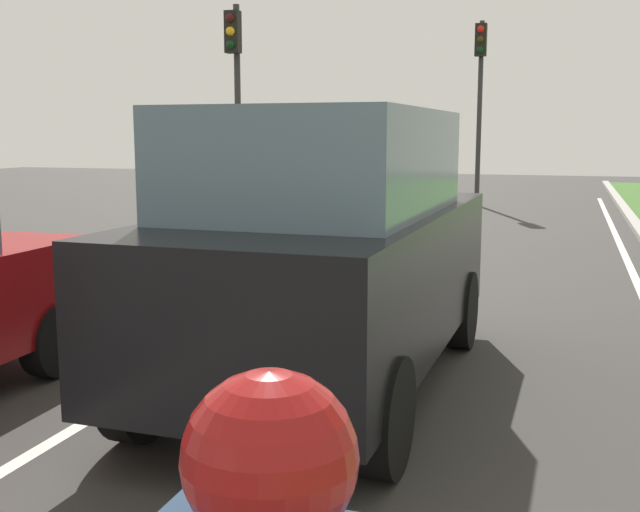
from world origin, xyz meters
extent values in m
plane|color=#383533|center=(0.00, 14.00, 0.00)|extent=(60.00, 60.00, 0.00)
cube|color=silver|center=(-0.70, 14.00, 0.00)|extent=(0.12, 32.00, 0.01)
cube|color=black|center=(0.75, 9.26, 0.93)|extent=(1.99, 4.54, 1.10)
cube|color=slate|center=(0.75, 9.11, 1.88)|extent=(1.76, 2.74, 0.80)
cylinder|color=black|center=(-0.09, 10.81, 0.38)|extent=(0.24, 0.76, 0.76)
cylinder|color=black|center=(1.66, 10.77, 0.38)|extent=(0.24, 0.76, 0.76)
cylinder|color=black|center=(-0.15, 7.75, 0.38)|extent=(0.24, 0.76, 0.76)
cylinder|color=black|center=(1.59, 7.71, 0.38)|extent=(0.24, 0.76, 0.76)
cylinder|color=black|center=(-1.62, 8.77, 0.32)|extent=(0.23, 0.64, 0.64)
sphere|color=maroon|center=(2.17, 4.34, 1.60)|extent=(0.28, 0.28, 0.28)
cylinder|color=#2D2D2D|center=(-4.53, 19.48, 2.45)|extent=(0.14, 0.14, 4.90)
cube|color=black|center=(-4.53, 19.28, 4.28)|extent=(0.32, 0.24, 0.90)
sphere|color=#3F0F0F|center=(-4.53, 19.15, 4.56)|extent=(0.20, 0.20, 0.20)
sphere|color=#F2AD19|center=(-4.53, 19.15, 4.28)|extent=(0.20, 0.20, 0.20)
sphere|color=black|center=(-4.53, 19.15, 4.00)|extent=(0.20, 0.20, 0.20)
cylinder|color=#2D2D2D|center=(0.06, 26.30, 2.63)|extent=(0.14, 0.14, 5.26)
cube|color=black|center=(0.06, 26.10, 4.71)|extent=(0.32, 0.24, 0.90)
sphere|color=red|center=(0.06, 25.97, 4.99)|extent=(0.20, 0.20, 0.20)
sphere|color=#382B0C|center=(0.06, 25.97, 4.71)|extent=(0.20, 0.20, 0.20)
sphere|color=black|center=(0.06, 25.97, 4.43)|extent=(0.20, 0.20, 0.20)
camera|label=1|loc=(2.59, 3.29, 2.10)|focal=43.35mm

